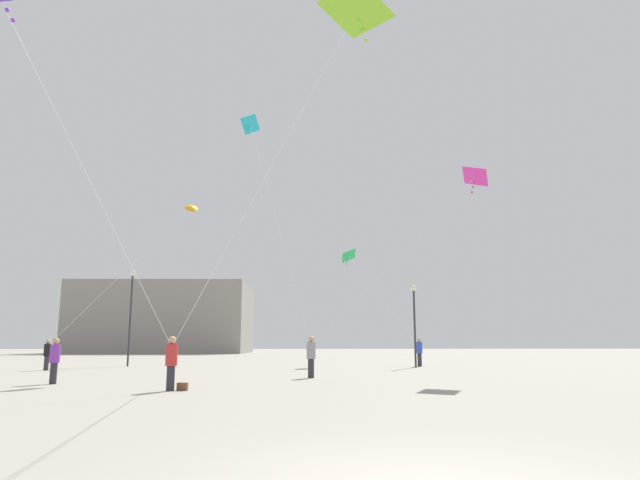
# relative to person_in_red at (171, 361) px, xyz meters

# --- Properties ---
(person_in_red) EXTENTS (0.36, 0.36, 1.64)m
(person_in_red) POSITION_rel_person_in_red_xyz_m (0.00, 0.00, 0.00)
(person_in_red) COLOR #2D2D33
(person_in_red) RESTS_ON ground_plane
(person_in_purple) EXTENTS (0.35, 0.35, 1.61)m
(person_in_purple) POSITION_rel_person_in_red_xyz_m (-4.70, 3.35, -0.01)
(person_in_purple) COLOR #2D2D33
(person_in_purple) RESTS_ON ground_plane
(person_in_blue) EXTENTS (0.39, 0.39, 1.77)m
(person_in_blue) POSITION_rel_person_in_red_xyz_m (12.03, 18.16, 0.07)
(person_in_blue) COLOR #2D2D33
(person_in_blue) RESTS_ON ground_plane
(person_in_black) EXTENTS (0.36, 0.36, 1.64)m
(person_in_black) POSITION_rel_person_in_red_xyz_m (-9.12, 14.18, 0.00)
(person_in_black) COLOR #2D2D33
(person_in_black) RESTS_ON ground_plane
(person_in_grey) EXTENTS (0.37, 0.37, 1.72)m
(person_in_grey) POSITION_rel_person_in_red_xyz_m (4.60, 6.33, 0.05)
(person_in_grey) COLOR #2D2D33
(person_in_grey) RESTS_ON ground_plane
(kite_cyan_delta) EXTENTS (3.71, 6.78, 12.48)m
(kite_cyan_delta) POSITION_rel_person_in_red_xyz_m (1.54, 12.25, 12.19)
(kite_cyan_delta) COLOR #1EB2C6
(kite_amber_diamond) EXTENTS (6.14, 12.04, 10.82)m
(kite_amber_diamond) POSITION_rel_person_in_red_xyz_m (-3.68, 25.49, 10.65)
(kite_amber_diamond) COLOR yellow
(kite_lime_delta) EXTENTS (5.94, 5.32, 8.92)m
(kite_lime_delta) POSITION_rel_person_in_red_xyz_m (5.06, -4.83, 8.72)
(kite_lime_delta) COLOR #8CD12D
(kite_magenta_delta) EXTENTS (8.17, 1.75, 8.07)m
(kite_magenta_delta) POSITION_rel_person_in_red_xyz_m (12.13, 6.97, 8.02)
(kite_magenta_delta) COLOR #D12899
(kite_emerald_delta) EXTENTS (4.78, 4.14, 6.52)m
(kite_emerald_delta) POSITION_rel_person_in_red_xyz_m (8.02, 21.39, 6.48)
(kite_emerald_delta) COLOR green
(building_left_hall) EXTENTS (26.06, 18.24, 10.33)m
(building_left_hall) POSITION_rel_person_in_red_xyz_m (-14.20, 72.36, 4.27)
(building_left_hall) COLOR gray
(building_left_hall) RESTS_ON ground_plane
(lamppost_east) EXTENTS (0.36, 0.36, 4.94)m
(lamppost_east) POSITION_rel_person_in_red_xyz_m (11.42, 16.63, 2.42)
(lamppost_east) COLOR #2D2D30
(lamppost_east) RESTS_ON ground_plane
(lamppost_west) EXTENTS (0.36, 0.36, 6.05)m
(lamppost_west) POSITION_rel_person_in_red_xyz_m (-6.21, 19.53, 3.05)
(lamppost_west) COLOR #2D2D30
(lamppost_west) RESTS_ON ground_plane
(handbag_beside_flyer) EXTENTS (0.34, 0.22, 0.24)m
(handbag_beside_flyer) POSITION_rel_person_in_red_xyz_m (0.35, 0.10, -0.78)
(handbag_beside_flyer) COLOR brown
(handbag_beside_flyer) RESTS_ON ground_plane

